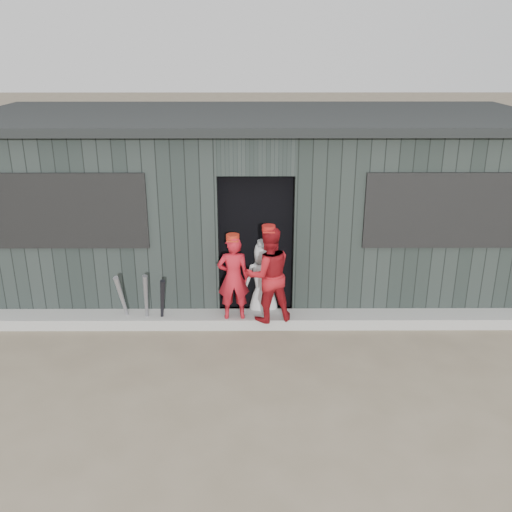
{
  "coord_description": "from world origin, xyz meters",
  "views": [
    {
      "loc": [
        -0.03,
        -5.09,
        3.59
      ],
      "look_at": [
        0.0,
        1.8,
        1.0
      ],
      "focal_mm": 40.0,
      "sensor_mm": 36.0,
      "label": 1
    }
  ],
  "objects_px": {
    "bat_left": "(123,301)",
    "player_red_left": "(233,278)",
    "bat_mid": "(146,301)",
    "bat_right": "(162,303)",
    "player_grey_back": "(263,280)",
    "player_red_right": "(268,274)",
    "dugout": "(256,200)"
  },
  "relations": [
    {
      "from": "bat_left",
      "to": "player_red_left",
      "type": "bearing_deg",
      "value": -0.02
    },
    {
      "from": "player_grey_back",
      "to": "bat_mid",
      "type": "bearing_deg",
      "value": 7.33
    },
    {
      "from": "bat_left",
      "to": "player_red_right",
      "type": "relative_size",
      "value": 0.64
    },
    {
      "from": "player_red_left",
      "to": "dugout",
      "type": "distance_m",
      "value": 1.88
    },
    {
      "from": "bat_left",
      "to": "bat_right",
      "type": "distance_m",
      "value": 0.52
    },
    {
      "from": "player_red_right",
      "to": "dugout",
      "type": "relative_size",
      "value": 0.15
    },
    {
      "from": "player_red_right",
      "to": "dugout",
      "type": "height_order",
      "value": "dugout"
    },
    {
      "from": "bat_mid",
      "to": "bat_right",
      "type": "height_order",
      "value": "bat_mid"
    },
    {
      "from": "player_red_right",
      "to": "player_grey_back",
      "type": "relative_size",
      "value": 1.17
    },
    {
      "from": "bat_right",
      "to": "player_red_right",
      "type": "height_order",
      "value": "player_red_right"
    },
    {
      "from": "bat_left",
      "to": "bat_mid",
      "type": "height_order",
      "value": "bat_left"
    },
    {
      "from": "bat_mid",
      "to": "bat_right",
      "type": "xyz_separation_m",
      "value": [
        0.21,
        -0.01,
        -0.03
      ]
    },
    {
      "from": "bat_left",
      "to": "player_grey_back",
      "type": "height_order",
      "value": "player_grey_back"
    },
    {
      "from": "player_red_left",
      "to": "dugout",
      "type": "xyz_separation_m",
      "value": [
        0.29,
        1.77,
        0.57
      ]
    },
    {
      "from": "dugout",
      "to": "bat_mid",
      "type": "bearing_deg",
      "value": -129.38
    },
    {
      "from": "bat_right",
      "to": "player_red_left",
      "type": "distance_m",
      "value": 1.01
    },
    {
      "from": "bat_mid",
      "to": "player_red_left",
      "type": "xyz_separation_m",
      "value": [
        1.15,
        -0.0,
        0.33
      ]
    },
    {
      "from": "player_red_left",
      "to": "player_grey_back",
      "type": "distance_m",
      "value": 0.55
    },
    {
      "from": "bat_right",
      "to": "player_red_left",
      "type": "xyz_separation_m",
      "value": [
        0.94,
        0.01,
        0.36
      ]
    },
    {
      "from": "player_red_right",
      "to": "player_grey_back",
      "type": "xyz_separation_m",
      "value": [
        -0.05,
        0.38,
        -0.24
      ]
    },
    {
      "from": "bat_left",
      "to": "player_grey_back",
      "type": "distance_m",
      "value": 1.89
    },
    {
      "from": "bat_left",
      "to": "bat_right",
      "type": "xyz_separation_m",
      "value": [
        0.52,
        -0.01,
        -0.03
      ]
    },
    {
      "from": "bat_right",
      "to": "player_red_left",
      "type": "bearing_deg",
      "value": 0.8
    },
    {
      "from": "bat_mid",
      "to": "player_grey_back",
      "type": "relative_size",
      "value": 0.72
    },
    {
      "from": "player_grey_back",
      "to": "dugout",
      "type": "distance_m",
      "value": 1.62
    },
    {
      "from": "bat_right",
      "to": "player_grey_back",
      "type": "bearing_deg",
      "value": 14.49
    },
    {
      "from": "player_grey_back",
      "to": "dugout",
      "type": "height_order",
      "value": "dugout"
    },
    {
      "from": "player_red_right",
      "to": "dugout",
      "type": "distance_m",
      "value": 1.89
    },
    {
      "from": "bat_mid",
      "to": "player_red_left",
      "type": "bearing_deg",
      "value": -0.03
    },
    {
      "from": "bat_left",
      "to": "player_grey_back",
      "type": "relative_size",
      "value": 0.75
    },
    {
      "from": "bat_right",
      "to": "player_grey_back",
      "type": "relative_size",
      "value": 0.67
    },
    {
      "from": "bat_right",
      "to": "dugout",
      "type": "relative_size",
      "value": 0.09
    }
  ]
}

